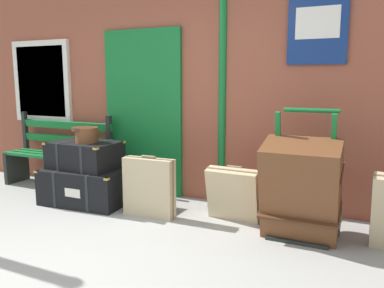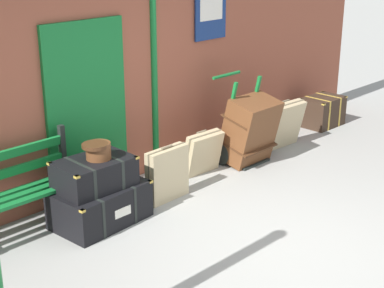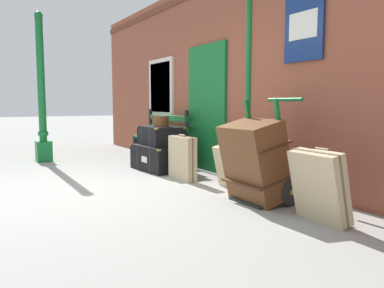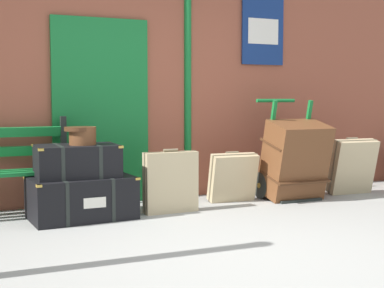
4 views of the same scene
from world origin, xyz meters
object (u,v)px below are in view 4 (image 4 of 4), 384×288
round_hatbox (82,134)px  suitcase_oxblood (171,182)px  large_brown_trunk (295,160)px  suitcase_charcoal (353,167)px  suitcase_slate (233,177)px  porters_trolley (286,175)px  steamer_trunk_base (82,198)px  steamer_trunk_middle (77,161)px

round_hatbox → suitcase_oxblood: 1.06m
suitcase_oxblood → large_brown_trunk: bearing=1.7°
round_hatbox → suitcase_charcoal: round_hatbox is taller
suitcase_charcoal → suitcase_slate: bearing=174.0°
round_hatbox → porters_trolley: 2.57m
suitcase_oxblood → steamer_trunk_base: bearing=174.3°
steamer_trunk_middle → suitcase_charcoal: steamer_trunk_middle is taller
round_hatbox → suitcase_slate: size_ratio=0.53×
steamer_trunk_base → suitcase_charcoal: size_ratio=1.47×
suitcase_charcoal → steamer_trunk_middle: bearing=179.4°
large_brown_trunk → suitcase_slate: (-0.72, 0.20, -0.19)m
steamer_trunk_base → suitcase_slate: bearing=5.0°
suitcase_charcoal → suitcase_slate: 1.62m
steamer_trunk_base → round_hatbox: bearing=23.6°
porters_trolley → suitcase_oxblood: porters_trolley is taller
porters_trolley → suitcase_slate: size_ratio=2.03×
steamer_trunk_middle → suitcase_slate: 1.86m
steamer_trunk_base → suitcase_charcoal: (3.41, -0.01, 0.14)m
porters_trolley → suitcase_charcoal: 0.90m
large_brown_trunk → porters_trolley: bearing=90.0°
suitcase_charcoal → round_hatbox: bearing=179.7°
steamer_trunk_middle → steamer_trunk_base: bearing=-36.3°
round_hatbox → porters_trolley: porters_trolley is taller
suitcase_oxblood → steamer_trunk_middle: bearing=173.1°
suitcase_charcoal → porters_trolley: bearing=171.0°
steamer_trunk_middle → suitcase_slate: size_ratio=1.40×
steamer_trunk_middle → suitcase_charcoal: (3.44, -0.04, -0.23)m
round_hatbox → suitcase_oxblood: size_ratio=0.46×
round_hatbox → suitcase_charcoal: size_ratio=0.44×
large_brown_trunk → suitcase_oxblood: bearing=-178.3°
steamer_trunk_base → porters_trolley: bearing=2.9°
porters_trolley → suitcase_oxblood: bearing=-172.1°
round_hatbox → suitcase_oxblood: round_hatbox is taller
round_hatbox → large_brown_trunk: large_brown_trunk is taller
steamer_trunk_middle → suitcase_charcoal: bearing=-0.6°
suitcase_oxblood → suitcase_slate: size_ratio=1.16×
large_brown_trunk → suitcase_charcoal: large_brown_trunk is taller
large_brown_trunk → suitcase_charcoal: 0.90m
porters_trolley → suitcase_slate: bearing=177.8°
steamer_trunk_base → porters_trolley: (2.52, 0.13, 0.06)m
steamer_trunk_base → porters_trolley: porters_trolley is taller
steamer_trunk_base → large_brown_trunk: 2.54m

